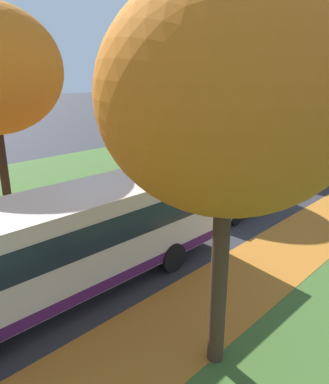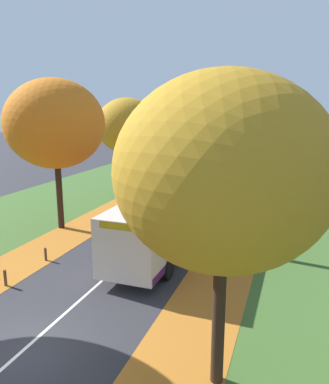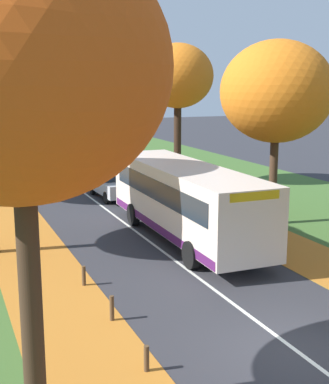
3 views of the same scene
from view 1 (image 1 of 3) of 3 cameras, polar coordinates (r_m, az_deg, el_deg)
The scene contains 9 objects.
grass_verge_left at distance 25.61m, azimuth -6.15°, elevation 4.03°, with size 12.00×90.00×0.01m, color #3D6028.
leaf_litter_left at distance 18.64m, azimuth -11.27°, elevation -1.70°, with size 2.80×60.00×0.00m, color #B26B23.
leaf_litter_right at distance 12.78m, azimuth 13.59°, elevation -11.61°, with size 2.80×60.00×0.00m, color #B26B23.
road_centre_line at distance 19.67m, azimuth 11.27°, elevation -0.64°, with size 0.12×80.00×0.01m, color silver.
tree_left_mid at distance 21.91m, azimuth -0.86°, elevation 16.80°, with size 4.89×4.89×7.91m.
tree_right_near at distance 7.02m, azimuth 9.74°, elevation 14.11°, with size 4.83×4.83×7.98m.
bus at distance 10.97m, azimuth -13.96°, elevation -6.90°, with size 2.77×10.43×2.98m.
car_silver_lead at distance 17.29m, azimuth 11.05°, elevation -0.46°, with size 1.83×4.23×1.62m.
car_red_following at distance 23.57m, azimuth 21.11°, elevation 3.67°, with size 1.87×4.24×1.62m.
Camera 1 is at (10.01, 4.26, 6.27)m, focal length 35.00 mm.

